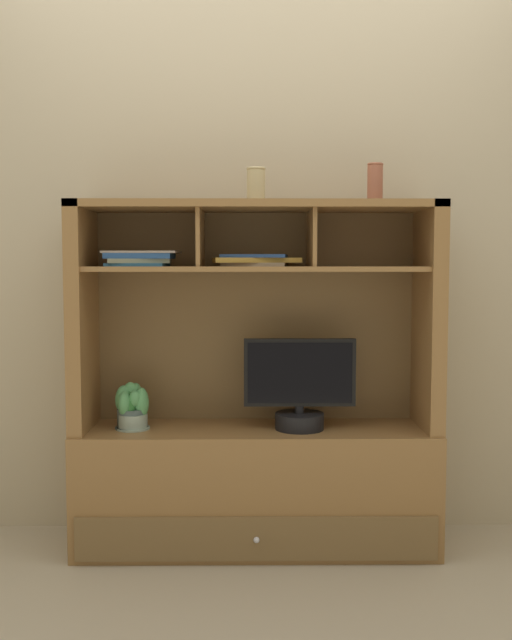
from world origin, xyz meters
TOP-DOWN VIEW (x-y plane):
  - floor_plane at (0.00, 0.00)m, footprint 6.00×6.00m
  - back_wall at (0.00, 0.23)m, footprint 6.00×0.02m
  - media_console at (0.00, 0.01)m, footprint 1.46×0.44m
  - tv_monitor at (0.18, -0.03)m, footprint 0.45×0.20m
  - potted_orchid at (-0.50, -0.02)m, footprint 0.14×0.14m
  - potted_fern at (-0.51, -0.01)m, footprint 0.14×0.13m
  - magazine_stack_left at (-0.46, -0.03)m, footprint 0.30×0.21m
  - magazine_stack_centre at (-0.00, -0.00)m, footprint 0.36×0.24m
  - ceramic_vase at (0.47, -0.01)m, footprint 0.06×0.06m
  - accent_vase at (0.00, -0.02)m, footprint 0.08×0.08m

SIDE VIEW (x-z plane):
  - floor_plane at x=0.00m, z-range -0.02..0.00m
  - media_console at x=0.00m, z-range -0.27..1.14m
  - potted_orchid at x=-0.50m, z-range 0.47..0.64m
  - potted_fern at x=-0.51m, z-range 0.49..0.68m
  - tv_monitor at x=0.18m, z-range 0.47..0.83m
  - magazine_stack_centre at x=0.00m, z-range 1.15..1.20m
  - magazine_stack_left at x=-0.46m, z-range 1.16..1.22m
  - back_wall at x=0.00m, z-range 0.00..2.80m
  - accent_vase at x=0.00m, z-range 1.41..1.55m
  - ceramic_vase at x=0.47m, z-range 1.41..1.56m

